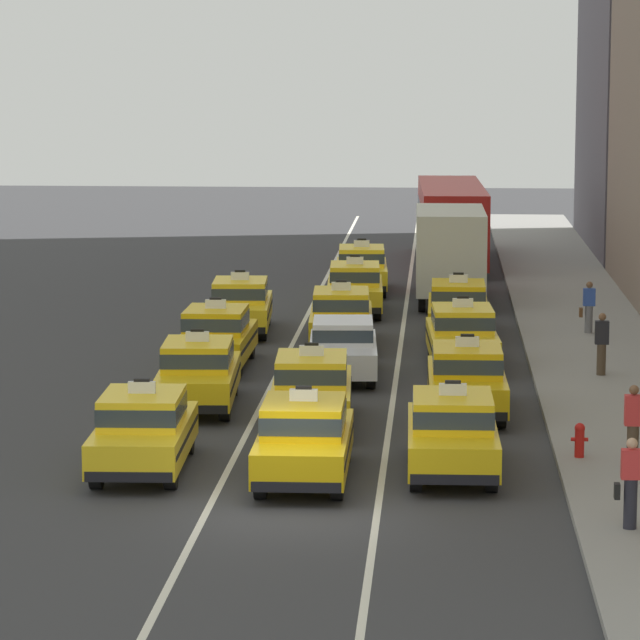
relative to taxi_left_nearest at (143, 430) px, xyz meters
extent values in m
plane|color=#353538|center=(3.32, -2.93, -0.88)|extent=(160.00, 160.00, 0.00)
cube|color=silver|center=(1.72, 17.07, -0.87)|extent=(0.14, 80.00, 0.01)
cube|color=silver|center=(4.92, 17.07, -0.87)|extent=(0.14, 80.00, 0.01)
cube|color=gray|center=(10.52, 12.07, -0.80)|extent=(4.00, 90.00, 0.15)
cylinder|color=black|center=(-0.80, 1.55, -0.56)|extent=(0.26, 0.65, 0.64)
cylinder|color=black|center=(0.68, 1.61, -0.56)|extent=(0.26, 0.65, 0.64)
cylinder|color=black|center=(-0.68, -1.51, -0.56)|extent=(0.26, 0.65, 0.64)
cylinder|color=black|center=(0.79, -1.45, -0.56)|extent=(0.26, 0.65, 0.64)
cube|color=yellow|center=(0.00, 0.05, -0.21)|extent=(1.96, 4.56, 0.70)
cube|color=black|center=(0.00, 0.05, -0.16)|extent=(1.97, 4.20, 0.10)
cube|color=yellow|center=(0.00, -0.10, 0.46)|extent=(1.68, 2.16, 0.64)
cube|color=#2D3842|center=(0.00, -0.10, 0.46)|extent=(1.70, 2.18, 0.35)
cube|color=white|center=(0.00, -0.10, 0.90)|extent=(0.56, 0.14, 0.24)
cube|color=black|center=(0.00, -0.10, 1.05)|extent=(0.32, 0.12, 0.06)
cube|color=black|center=(-0.08, 2.26, -0.46)|extent=(1.71, 0.20, 0.20)
cube|color=black|center=(0.08, -2.16, -0.46)|extent=(1.71, 0.20, 0.20)
cylinder|color=black|center=(-0.59, 8.02, -0.56)|extent=(0.28, 0.65, 0.64)
cylinder|color=black|center=(0.88, 8.10, -0.56)|extent=(0.28, 0.65, 0.64)
cylinder|color=black|center=(-0.42, 4.96, -0.56)|extent=(0.28, 0.65, 0.64)
cylinder|color=black|center=(1.06, 5.05, -0.56)|extent=(0.28, 0.65, 0.64)
cube|color=yellow|center=(0.23, 6.53, -0.21)|extent=(2.05, 4.60, 0.70)
cube|color=black|center=(0.23, 6.53, -0.16)|extent=(2.05, 4.24, 0.10)
cube|color=yellow|center=(0.24, 6.38, 0.46)|extent=(1.72, 2.19, 0.64)
cube|color=#2D3842|center=(0.24, 6.38, 0.46)|extent=(1.74, 2.21, 0.35)
cube|color=white|center=(0.24, 6.38, 0.90)|extent=(0.57, 0.15, 0.24)
cube|color=black|center=(0.24, 6.38, 1.05)|extent=(0.33, 0.13, 0.06)
cube|color=black|center=(0.11, 8.74, -0.46)|extent=(1.72, 0.24, 0.20)
cube|color=black|center=(0.36, 4.32, -0.46)|extent=(1.72, 0.24, 0.20)
cylinder|color=black|center=(-0.75, 13.56, -0.56)|extent=(0.24, 0.64, 0.64)
cylinder|color=black|center=(0.72, 13.56, -0.56)|extent=(0.24, 0.64, 0.64)
cylinder|color=black|center=(-0.77, 10.50, -0.56)|extent=(0.24, 0.64, 0.64)
cylinder|color=black|center=(0.71, 10.50, -0.56)|extent=(0.24, 0.64, 0.64)
cube|color=yellow|center=(-0.02, 12.03, -0.21)|extent=(1.81, 4.51, 0.70)
cube|color=black|center=(-0.02, 12.03, -0.16)|extent=(1.83, 4.15, 0.10)
cube|color=yellow|center=(-0.02, 11.88, 0.46)|extent=(1.61, 2.11, 0.64)
cube|color=#2D3842|center=(-0.02, 11.88, 0.46)|extent=(1.63, 2.13, 0.35)
cube|color=white|center=(-0.02, 11.88, 0.90)|extent=(0.56, 0.12, 0.24)
cube|color=black|center=(-0.02, 11.88, 1.05)|extent=(0.32, 0.11, 0.06)
cube|color=black|center=(-0.01, 14.24, -0.46)|extent=(1.71, 0.15, 0.20)
cube|color=black|center=(-0.03, 9.82, -0.46)|extent=(1.71, 0.15, 0.20)
cylinder|color=black|center=(-0.89, 19.55, -0.56)|extent=(0.28, 0.65, 0.64)
cylinder|color=black|center=(0.59, 19.64, -0.56)|extent=(0.28, 0.65, 0.64)
cylinder|color=black|center=(-0.70, 16.49, -0.56)|extent=(0.28, 0.65, 0.64)
cylinder|color=black|center=(0.77, 16.58, -0.56)|extent=(0.28, 0.65, 0.64)
cube|color=yellow|center=(-0.06, 18.06, -0.21)|extent=(2.07, 4.60, 0.70)
cube|color=black|center=(-0.06, 18.06, -0.16)|extent=(2.07, 4.24, 0.10)
cube|color=yellow|center=(-0.05, 17.92, 0.46)|extent=(1.72, 2.19, 0.64)
cube|color=#2D3842|center=(-0.05, 17.92, 0.46)|extent=(1.74, 2.21, 0.35)
cube|color=white|center=(-0.05, 17.92, 0.90)|extent=(0.57, 0.15, 0.24)
cube|color=black|center=(-0.05, 17.92, 1.05)|extent=(0.33, 0.13, 0.06)
cube|color=black|center=(-0.19, 20.27, -0.46)|extent=(1.72, 0.24, 0.20)
cube|color=black|center=(0.08, 15.86, -0.46)|extent=(1.72, 0.24, 0.20)
cylinder|color=black|center=(2.61, 1.00, -0.56)|extent=(0.25, 0.64, 0.64)
cylinder|color=black|center=(4.08, 1.01, -0.56)|extent=(0.25, 0.64, 0.64)
cylinder|color=black|center=(2.63, -2.06, -0.56)|extent=(0.25, 0.64, 0.64)
cylinder|color=black|center=(4.11, -2.05, -0.56)|extent=(0.25, 0.64, 0.64)
cube|color=yellow|center=(3.36, -0.52, -0.21)|extent=(1.84, 4.52, 0.70)
cube|color=black|center=(3.36, -0.52, -0.16)|extent=(1.86, 4.16, 0.10)
cube|color=yellow|center=(3.36, -0.67, 0.46)|extent=(1.62, 2.11, 0.64)
cube|color=#2D3842|center=(3.36, -0.67, 0.46)|extent=(1.64, 2.13, 0.35)
cube|color=white|center=(3.36, -0.67, 0.90)|extent=(0.56, 0.13, 0.24)
cube|color=black|center=(3.36, -0.67, 1.05)|extent=(0.32, 0.11, 0.06)
cube|color=black|center=(3.34, 1.69, -0.46)|extent=(1.71, 0.16, 0.20)
cube|color=black|center=(3.38, -2.73, -0.46)|extent=(1.71, 0.16, 0.20)
cylinder|color=black|center=(2.31, 6.22, -0.56)|extent=(0.27, 0.65, 0.64)
cylinder|color=black|center=(3.79, 6.29, -0.56)|extent=(0.27, 0.65, 0.64)
cylinder|color=black|center=(2.46, 3.16, -0.56)|extent=(0.27, 0.65, 0.64)
cylinder|color=black|center=(3.93, 3.23, -0.56)|extent=(0.27, 0.65, 0.64)
cube|color=yellow|center=(3.12, 4.72, -0.21)|extent=(2.01, 4.58, 0.70)
cube|color=black|center=(3.12, 4.72, -0.16)|extent=(2.01, 4.22, 0.10)
cube|color=yellow|center=(3.13, 4.57, 0.46)|extent=(1.70, 2.17, 0.64)
cube|color=#2D3842|center=(3.13, 4.57, 0.46)|extent=(1.72, 2.19, 0.35)
cube|color=white|center=(3.13, 4.57, 0.90)|extent=(0.56, 0.15, 0.24)
cube|color=black|center=(3.13, 4.57, 1.05)|extent=(0.32, 0.12, 0.06)
cube|color=black|center=(3.02, 6.93, -0.46)|extent=(1.71, 0.22, 0.20)
cube|color=black|center=(3.23, 2.52, -0.46)|extent=(1.71, 0.22, 0.20)
cylinder|color=black|center=(2.72, 12.06, -0.56)|extent=(0.27, 0.65, 0.64)
cylinder|color=black|center=(4.16, 12.13, -0.56)|extent=(0.27, 0.65, 0.64)
cylinder|color=black|center=(2.87, 9.22, -0.56)|extent=(0.27, 0.65, 0.64)
cylinder|color=black|center=(4.31, 9.30, -0.56)|extent=(0.27, 0.65, 0.64)
cube|color=silver|center=(3.51, 10.68, -0.23)|extent=(1.98, 4.39, 0.66)
cube|color=silver|center=(3.52, 10.58, 0.40)|extent=(1.66, 1.98, 0.60)
cube|color=#2D3842|center=(3.52, 10.58, 0.40)|extent=(1.68, 2.00, 0.33)
cylinder|color=black|center=(2.36, 17.40, -0.56)|extent=(0.27, 0.65, 0.64)
cylinder|color=black|center=(3.83, 17.47, -0.56)|extent=(0.27, 0.65, 0.64)
cylinder|color=black|center=(2.50, 14.34, -0.56)|extent=(0.27, 0.65, 0.64)
cylinder|color=black|center=(3.98, 14.41, -0.56)|extent=(0.27, 0.65, 0.64)
cube|color=yellow|center=(3.17, 15.91, -0.21)|extent=(2.01, 4.58, 0.70)
cube|color=black|center=(3.17, 15.91, -0.16)|extent=(2.01, 4.22, 0.10)
cube|color=yellow|center=(3.18, 15.76, 0.46)|extent=(1.70, 2.17, 0.64)
cube|color=#2D3842|center=(3.18, 15.76, 0.46)|extent=(1.72, 2.19, 0.35)
cube|color=white|center=(3.18, 15.76, 0.90)|extent=(0.56, 0.15, 0.24)
cube|color=black|center=(3.18, 15.76, 1.05)|extent=(0.32, 0.12, 0.06)
cube|color=black|center=(3.07, 18.11, -0.46)|extent=(1.71, 0.22, 0.20)
cube|color=black|center=(3.27, 13.70, -0.46)|extent=(1.71, 0.22, 0.20)
cylinder|color=black|center=(2.45, 23.83, -0.56)|extent=(0.27, 0.65, 0.64)
cylinder|color=black|center=(3.93, 23.89, -0.56)|extent=(0.27, 0.65, 0.64)
cylinder|color=black|center=(2.59, 20.77, -0.56)|extent=(0.27, 0.65, 0.64)
cylinder|color=black|center=(4.06, 20.84, -0.56)|extent=(0.27, 0.65, 0.64)
cube|color=yellow|center=(3.26, 22.33, -0.21)|extent=(1.99, 4.57, 0.70)
cube|color=black|center=(3.26, 22.33, -0.16)|extent=(2.00, 4.22, 0.10)
cube|color=yellow|center=(3.26, 22.18, 0.46)|extent=(1.69, 2.17, 0.64)
cube|color=#2D3842|center=(3.26, 22.18, 0.46)|extent=(1.71, 2.19, 0.35)
cube|color=white|center=(3.26, 22.18, 0.90)|extent=(0.56, 0.14, 0.24)
cube|color=black|center=(3.26, 22.18, 1.05)|extent=(0.32, 0.12, 0.06)
cube|color=black|center=(3.16, 24.54, -0.46)|extent=(1.71, 0.21, 0.20)
cube|color=black|center=(3.35, 20.12, -0.46)|extent=(1.71, 0.21, 0.20)
cylinder|color=black|center=(2.43, 28.99, -0.56)|extent=(0.27, 0.65, 0.64)
cylinder|color=black|center=(3.91, 29.06, -0.56)|extent=(0.27, 0.65, 0.64)
cylinder|color=black|center=(2.58, 25.94, -0.56)|extent=(0.27, 0.65, 0.64)
cylinder|color=black|center=(4.06, 26.01, -0.56)|extent=(0.27, 0.65, 0.64)
cube|color=yellow|center=(3.24, 27.50, -0.21)|extent=(2.01, 4.58, 0.70)
cube|color=black|center=(3.24, 27.50, -0.16)|extent=(2.02, 4.22, 0.10)
cube|color=yellow|center=(3.25, 27.35, 0.46)|extent=(1.70, 2.17, 0.64)
cube|color=#2D3842|center=(3.25, 27.35, 0.46)|extent=(1.72, 2.20, 0.35)
cube|color=white|center=(3.25, 27.35, 0.90)|extent=(0.57, 0.15, 0.24)
cube|color=black|center=(3.25, 27.35, 1.05)|extent=(0.32, 0.13, 0.06)
cube|color=black|center=(3.14, 29.71, -0.46)|extent=(1.71, 0.22, 0.20)
cube|color=black|center=(3.35, 25.29, -0.46)|extent=(1.71, 0.22, 0.20)
cylinder|color=black|center=(5.56, 1.79, -0.56)|extent=(0.25, 0.64, 0.64)
cylinder|color=black|center=(7.04, 1.82, -0.56)|extent=(0.25, 0.64, 0.64)
cylinder|color=black|center=(5.62, -1.27, -0.56)|extent=(0.25, 0.64, 0.64)
cylinder|color=black|center=(7.09, -1.24, -0.56)|extent=(0.25, 0.64, 0.64)
cube|color=yellow|center=(6.33, 0.27, -0.21)|extent=(1.88, 4.53, 0.70)
cube|color=black|center=(6.33, 0.27, -0.16)|extent=(1.89, 4.17, 0.10)
cube|color=yellow|center=(6.33, 0.12, 0.46)|extent=(1.64, 2.13, 0.64)
cube|color=#2D3842|center=(6.33, 0.12, 0.46)|extent=(1.66, 2.15, 0.35)
cube|color=white|center=(6.33, 0.12, 0.90)|extent=(0.56, 0.13, 0.24)
cube|color=black|center=(6.33, 0.12, 1.05)|extent=(0.32, 0.12, 0.06)
cube|color=black|center=(6.29, 2.48, -0.46)|extent=(1.71, 0.17, 0.20)
cube|color=black|center=(6.37, -1.94, -0.46)|extent=(1.71, 0.17, 0.20)
cylinder|color=black|center=(5.94, 7.74, -0.56)|extent=(0.25, 0.64, 0.64)
cylinder|color=black|center=(7.42, 7.77, -0.56)|extent=(0.25, 0.64, 0.64)
cylinder|color=black|center=(6.00, 4.68, -0.56)|extent=(0.25, 0.64, 0.64)
cylinder|color=black|center=(7.47, 4.71, -0.56)|extent=(0.25, 0.64, 0.64)
cube|color=yellow|center=(6.71, 6.23, -0.21)|extent=(1.88, 4.53, 0.70)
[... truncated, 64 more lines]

